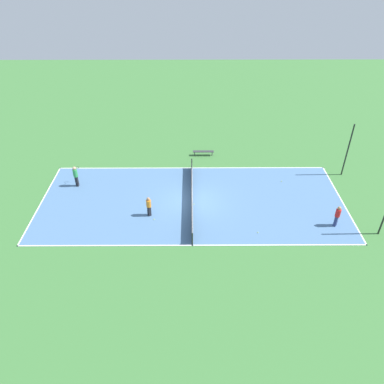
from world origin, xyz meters
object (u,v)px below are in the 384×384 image
Objects in this scene: player_far_green at (76,175)px; tennis_ball_far_baseline at (194,204)px; bench at (203,152)px; fence_post_back_left at (348,150)px; player_coach_red at (338,215)px; tennis_ball_near_net at (258,232)px; tennis_ball_right_alley at (154,219)px; tennis_ball_left_sideline at (282,181)px; player_center_orange at (149,205)px; tennis_net at (192,196)px.

player_far_green is 10.15m from tennis_ball_far_baseline.
bench is 11.90m from player_far_green.
fence_post_back_left is (3.49, 12.03, 2.00)m from bench.
player_coach_red reaches higher than bench.
tennis_ball_far_baseline is at bearing -96.94° from bench.
tennis_ball_right_alley is (-1.50, -7.46, 0.00)m from tennis_ball_near_net.
tennis_ball_left_sideline is at bearing -78.29° from fence_post_back_left.
tennis_ball_right_alley is 17.29m from fence_post_back_left.
player_center_orange reaches higher than tennis_ball_near_net.
tennis_ball_near_net is 1.00× the size of tennis_ball_right_alley.
player_far_green reaches higher than tennis_ball_right_alley.
player_far_green is at bearing -154.14° from bench.
player_coach_red is 13.60m from player_center_orange.
tennis_ball_far_baseline is (-2.59, -10.18, -0.94)m from player_coach_red.
bench is 13.95m from player_coach_red.
player_far_green is at bearing -113.06° from tennis_ball_near_net.
tennis_ball_near_net is (3.82, 4.65, -0.47)m from tennis_net.
player_far_green is 15.49m from tennis_ball_near_net.
bench reaches higher than tennis_ball_right_alley.
bench is at bearing 171.47° from tennis_net.
player_center_orange reaches higher than tennis_ball_far_baseline.
tennis_ball_near_net is (0.79, -5.69, -0.94)m from player_coach_red.
player_coach_red is 25.02× the size of tennis_ball_left_sideline.
player_coach_red is 13.21m from tennis_ball_right_alley.
tennis_ball_far_baseline is 3.52m from tennis_ball_right_alley.
tennis_ball_right_alley is (4.55, 6.76, -1.04)m from player_far_green.
fence_post_back_left is at bearing 111.37° from tennis_ball_right_alley.
player_far_green is (-2.23, -9.58, 0.57)m from tennis_net.
player_coach_red is 20.60m from player_far_green.
player_far_green is at bearing -88.15° from tennis_ball_left_sideline.
player_coach_red is 0.92× the size of player_far_green.
fence_post_back_left reaches higher than tennis_net.
player_center_orange is at bearing -54.60° from player_coach_red.
tennis_ball_near_net is at bearing -24.48° from tennis_ball_left_sideline.
tennis_ball_left_sideline is at bearing 110.00° from tennis_net.
fence_post_back_left is at bearing -16.18° from bench.
player_far_green is at bearing -64.09° from player_coach_red.
player_center_orange reaches higher than tennis_ball_right_alley.
player_far_green reaches higher than bench.
tennis_ball_far_baseline is 8.17m from tennis_ball_left_sideline.
player_far_green is at bearing 20.43° from player_center_orange.
tennis_ball_left_sideline is at bearing -104.64° from player_center_orange.
player_coach_red reaches higher than player_center_orange.
player_center_orange is 23.93× the size of tennis_ball_near_net.
bench is at bearing 173.06° from tennis_ball_far_baseline.
fence_post_back_left is (-6.95, 2.80, 1.40)m from player_coach_red.
bench is 1.16× the size of player_coach_red.
player_coach_red reaches higher than tennis_ball_far_baseline.
tennis_net is 9.85m from player_far_green.
tennis_ball_left_sideline is at bearing -83.68° from player_far_green.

